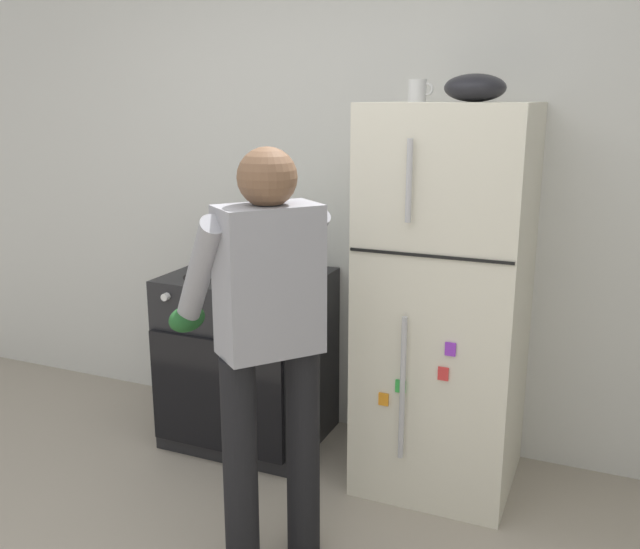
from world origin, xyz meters
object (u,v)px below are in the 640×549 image
object	(u,v)px
refrigerator	(446,301)
red_pot	(270,267)
stove_range	(248,358)
person_cook	(266,325)
pepper_mill	(216,244)
mixing_bowl	(475,88)
coffee_mug	(418,91)

from	to	relation	value
refrigerator	red_pot	bearing A→B (deg)	-176.70
stove_range	person_cook	bearing A→B (deg)	-56.48
red_pot	pepper_mill	size ratio (longest dim) A/B	1.90
refrigerator	mixing_bowl	bearing A→B (deg)	0.22
coffee_mug	mixing_bowl	distance (m)	0.26
pepper_mill	mixing_bowl	world-z (taller)	mixing_bowl
stove_range	mixing_bowl	size ratio (longest dim) A/B	3.52
person_cook	pepper_mill	xyz separation A→B (m)	(-0.86, 1.05, 0.03)
coffee_mug	pepper_mill	world-z (taller)	coffee_mug
red_pot	mixing_bowl	xyz separation A→B (m)	(0.94, 0.05, 0.84)
stove_range	pepper_mill	xyz separation A→B (m)	(-0.30, 0.21, 0.54)
refrigerator	person_cook	xyz separation A→B (m)	(-0.47, -0.85, 0.08)
refrigerator	stove_range	xyz separation A→B (m)	(-1.02, -0.01, -0.43)
person_cook	refrigerator	bearing A→B (deg)	61.21
person_cook	red_pot	size ratio (longest dim) A/B	4.76
red_pot	pepper_mill	xyz separation A→B (m)	(-0.46, 0.25, 0.03)
person_cook	red_pot	xyz separation A→B (m)	(-0.40, 0.80, 0.01)
mixing_bowl	coffee_mug	bearing A→B (deg)	169.01
pepper_mill	mixing_bowl	bearing A→B (deg)	-8.12
red_pot	coffee_mug	bearing A→B (deg)	8.30
stove_range	mixing_bowl	bearing A→B (deg)	0.54
person_cook	pepper_mill	size ratio (longest dim) A/B	9.06
stove_range	coffee_mug	world-z (taller)	coffee_mug
stove_range	red_pot	bearing A→B (deg)	-13.92
refrigerator	person_cook	bearing A→B (deg)	-118.79
refrigerator	pepper_mill	world-z (taller)	refrigerator
person_cook	mixing_bowl	size ratio (longest dim) A/B	6.28
person_cook	pepper_mill	world-z (taller)	person_cook
refrigerator	person_cook	world-z (taller)	refrigerator
red_pot	pepper_mill	bearing A→B (deg)	151.48
stove_range	coffee_mug	xyz separation A→B (m)	(0.85, 0.06, 1.34)
person_cook	mixing_bowl	bearing A→B (deg)	57.24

